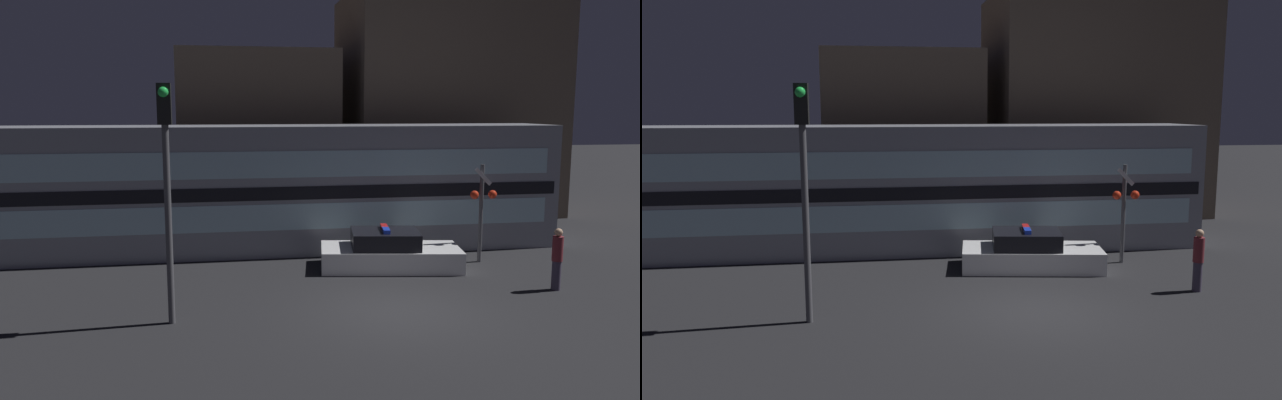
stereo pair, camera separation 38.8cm
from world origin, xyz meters
The scene contains 8 objects.
ground_plane centered at (0.00, 0.00, 0.00)m, with size 120.00×120.00×0.00m, color black.
train centered at (-2.88, 7.14, 2.14)m, with size 20.84×2.85×4.29m.
police_car centered at (0.92, 3.99, 0.48)m, with size 4.49×2.59×1.29m.
pedestrian centered at (4.74, 0.96, 0.87)m, with size 0.29×0.29×1.70m.
crossing_signal_near centered at (3.99, 4.18, 1.87)m, with size 0.87×0.34×3.13m.
traffic_light_corner centered at (-5.35, 0.00, 3.55)m, with size 0.30×0.46×5.43m.
building_left centered at (-2.41, 14.71, 3.64)m, with size 6.70×6.91×7.29m.
building_center centered at (6.47, 14.23, 4.97)m, with size 9.37×6.47×9.93m.
Camera 1 is at (-4.30, -14.10, 4.92)m, focal length 35.00 mm.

